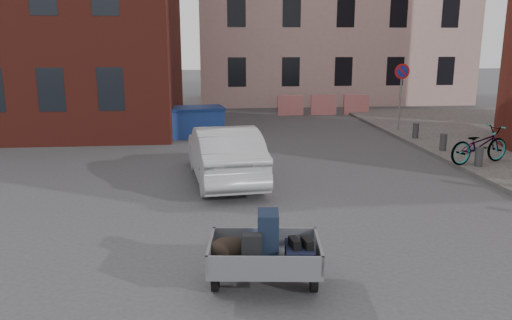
{
  "coord_description": "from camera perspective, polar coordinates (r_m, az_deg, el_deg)",
  "views": [
    {
      "loc": [
        -1.71,
        -9.77,
        3.56
      ],
      "look_at": [
        -0.67,
        0.65,
        1.1
      ],
      "focal_mm": 35.0,
      "sensor_mm": 36.0,
      "label": 1
    }
  ],
  "objects": [
    {
      "name": "no_parking_sign",
      "position": [
        20.8,
        16.28,
        8.44
      ],
      "size": [
        0.6,
        0.09,
        2.65
      ],
      "color": "gray",
      "rests_on": "sidewalk"
    },
    {
      "name": "dumpster",
      "position": [
        19.59,
        -7.76,
        4.35
      ],
      "size": [
        2.92,
        1.8,
        1.15
      ],
      "rotation": [
        0.0,
        0.0,
        0.15
      ],
      "color": "navy",
      "rests_on": "ground"
    },
    {
      "name": "bollards",
      "position": [
        15.58,
        24.12,
        0.33
      ],
      "size": [
        0.22,
        9.02,
        0.55
      ],
      "color": "#3A3A3D",
      "rests_on": "sidewalk"
    },
    {
      "name": "ground",
      "position": [
        10.53,
        4.03,
        -6.56
      ],
      "size": [
        120.0,
        120.0,
        0.0
      ],
      "primitive_type": "plane",
      "color": "#38383A",
      "rests_on": "ground"
    },
    {
      "name": "bicycle",
      "position": [
        15.96,
        24.17,
        1.59
      ],
      "size": [
        2.18,
        1.27,
        1.08
      ],
      "primitive_type": "imported",
      "rotation": [
        0.0,
        0.0,
        1.85
      ],
      "color": "black",
      "rests_on": "sidewalk"
    },
    {
      "name": "trailer",
      "position": [
        7.34,
        0.9,
        -10.49
      ],
      "size": [
        1.71,
        1.88,
        1.2
      ],
      "rotation": [
        0.0,
        0.0,
        -0.11
      ],
      "color": "black",
      "rests_on": "ground"
    },
    {
      "name": "barriers",
      "position": [
        25.65,
        7.73,
        6.25
      ],
      "size": [
        4.7,
        0.18,
        1.0
      ],
      "color": "red",
      "rests_on": "ground"
    },
    {
      "name": "silver_car",
      "position": [
        13.12,
        -3.65,
        0.77
      ],
      "size": [
        2.06,
        4.62,
        1.47
      ],
      "primitive_type": "imported",
      "rotation": [
        0.0,
        0.0,
        3.26
      ],
      "color": "#A3A5AA",
      "rests_on": "ground"
    }
  ]
}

